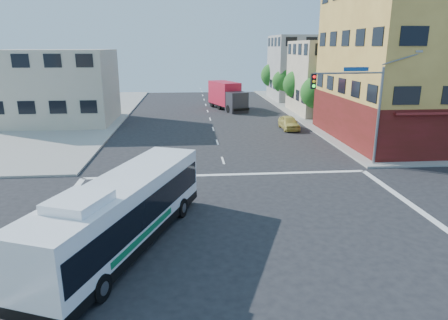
{
  "coord_description": "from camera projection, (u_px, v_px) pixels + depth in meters",
  "views": [
    {
      "loc": [
        -2.47,
        -15.95,
        8.32
      ],
      "look_at": [
        -0.67,
        4.46,
        2.48
      ],
      "focal_mm": 32.0,
      "sensor_mm": 36.0,
      "label": 1
    }
  ],
  "objects": [
    {
      "name": "building_east_near",
      "position": [
        342.0,
        78.0,
        50.52
      ],
      "size": [
        12.06,
        10.06,
        9.0
      ],
      "color": "beige",
      "rests_on": "ground"
    },
    {
      "name": "parked_car",
      "position": [
        289.0,
        123.0,
        41.44
      ],
      "size": [
        1.65,
        4.08,
        1.39
      ],
      "primitive_type": "imported",
      "rotation": [
        0.0,
        0.0,
        0.0
      ],
      "color": "#CFBD54",
      "rests_on": "ground"
    },
    {
      "name": "ground",
      "position": [
        248.0,
        240.0,
        17.77
      ],
      "size": [
        120.0,
        120.0,
        0.0
      ],
      "primitive_type": "plane",
      "color": "black",
      "rests_on": "ground"
    },
    {
      "name": "signal_mast_ne",
      "position": [
        358.0,
        97.0,
        27.35
      ],
      "size": [
        7.91,
        1.13,
        8.07
      ],
      "color": "slate",
      "rests_on": "ground"
    },
    {
      "name": "transit_bus",
      "position": [
        123.0,
        212.0,
        16.74
      ],
      "size": [
        6.33,
        11.43,
        3.35
      ],
      "rotation": [
        0.0,
        0.0,
        -0.37
      ],
      "color": "black",
      "rests_on": "ground"
    },
    {
      "name": "building_west",
      "position": [
        56.0,
        87.0,
        43.96
      ],
      "size": [
        12.06,
        10.06,
        8.0
      ],
      "color": "#BFB29E",
      "rests_on": "ground"
    },
    {
      "name": "street_tree_c",
      "position": [
        284.0,
        80.0,
        59.9
      ],
      "size": [
        3.4,
        3.4,
        5.29
      ],
      "color": "#382514",
      "rests_on": "ground"
    },
    {
      "name": "corner_building_ne",
      "position": [
        441.0,
        75.0,
        35.55
      ],
      "size": [
        18.1,
        15.44,
        14.0
      ],
      "color": "gold",
      "rests_on": "ground"
    },
    {
      "name": "box_truck",
      "position": [
        227.0,
        96.0,
        54.22
      ],
      "size": [
        4.92,
        8.46,
        3.67
      ],
      "rotation": [
        0.0,
        0.0,
        0.34
      ],
      "color": "#26262B",
      "rests_on": "ground"
    },
    {
      "name": "street_tree_d",
      "position": [
        273.0,
        74.0,
        67.45
      ],
      "size": [
        4.0,
        4.0,
        6.03
      ],
      "color": "#382514",
      "rests_on": "ground"
    },
    {
      "name": "street_tree_a",
      "position": [
        318.0,
        90.0,
        44.54
      ],
      "size": [
        3.6,
        3.6,
        5.53
      ],
      "color": "#382514",
      "rests_on": "ground"
    },
    {
      "name": "building_east_far",
      "position": [
        310.0,
        68.0,
        63.79
      ],
      "size": [
        12.06,
        10.06,
        10.0
      ],
      "color": "#9B9B96",
      "rests_on": "ground"
    },
    {
      "name": "street_tree_b",
      "position": [
        299.0,
        83.0,
        52.16
      ],
      "size": [
        3.8,
        3.8,
        5.79
      ],
      "color": "#382514",
      "rests_on": "ground"
    }
  ]
}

